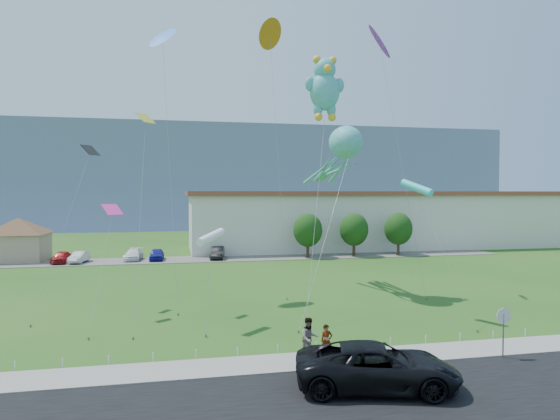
% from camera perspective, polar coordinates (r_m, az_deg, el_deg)
% --- Properties ---
extents(ground, '(160.00, 160.00, 0.00)m').
position_cam_1_polar(ground, '(27.16, 1.31, -15.18)').
color(ground, '#205016').
rests_on(ground, ground).
extents(road, '(80.00, 8.00, 0.06)m').
position_cam_1_polar(road, '(19.92, 6.94, -21.67)').
color(road, black).
rests_on(road, ground).
extents(sidewalk, '(80.00, 2.50, 0.10)m').
position_cam_1_polar(sidewalk, '(24.60, 2.83, -16.91)').
color(sidewalk, gray).
rests_on(sidewalk, ground).
extents(parking_strip, '(70.00, 6.00, 0.06)m').
position_cam_1_polar(parking_strip, '(61.08, -6.20, -5.53)').
color(parking_strip, '#59544C').
rests_on(parking_strip, ground).
extents(hill_ridge, '(160.00, 50.00, 25.00)m').
position_cam_1_polar(hill_ridge, '(145.46, -9.50, 3.74)').
color(hill_ridge, slate).
rests_on(hill_ridge, ground).
extents(pavilion, '(9.20, 9.20, 5.00)m').
position_cam_1_polar(pavilion, '(66.00, -27.72, -2.57)').
color(pavilion, tan).
rests_on(pavilion, ground).
extents(warehouse, '(61.00, 15.00, 8.20)m').
position_cam_1_polar(warehouse, '(76.36, 12.90, -0.98)').
color(warehouse, beige).
rests_on(warehouse, ground).
extents(stop_sign, '(0.80, 0.07, 2.50)m').
position_cam_1_polar(stop_sign, '(26.80, 24.17, -11.44)').
color(stop_sign, slate).
rests_on(stop_sign, ground).
extents(rope_fence, '(26.05, 0.05, 0.50)m').
position_cam_1_polar(rope_fence, '(25.88, 1.99, -15.48)').
color(rope_fence, white).
rests_on(rope_fence, ground).
extents(tree_near, '(3.60, 3.60, 5.47)m').
position_cam_1_polar(tree_near, '(61.54, 3.20, -2.32)').
color(tree_near, '#3F2B19').
rests_on(tree_near, ground).
extents(tree_mid, '(3.60, 3.60, 5.47)m').
position_cam_1_polar(tree_mid, '(63.35, 8.45, -2.22)').
color(tree_mid, '#3F2B19').
rests_on(tree_mid, ground).
extents(tree_far, '(3.60, 3.60, 5.47)m').
position_cam_1_polar(tree_far, '(65.67, 13.37, -2.10)').
color(tree_far, '#3F2B19').
rests_on(tree_far, ground).
extents(suv, '(7.15, 4.55, 1.84)m').
position_cam_1_polar(suv, '(21.51, 11.06, -17.15)').
color(suv, black).
rests_on(suv, road).
extents(pedestrian_left, '(0.59, 0.39, 1.58)m').
position_cam_1_polar(pedestrian_left, '(24.86, 5.34, -14.68)').
color(pedestrian_left, gray).
rests_on(pedestrian_left, sidewalk).
extents(pedestrian_right, '(1.06, 0.89, 1.95)m').
position_cam_1_polar(pedestrian_right, '(24.61, 3.38, -14.40)').
color(pedestrian_right, gray).
rests_on(pedestrian_right, sidewalk).
extents(parked_car_red, '(1.87, 4.02, 1.33)m').
position_cam_1_polar(parked_car_red, '(61.81, -23.72, -4.95)').
color(parked_car_red, '#B51617').
rests_on(parked_car_red, parking_strip).
extents(parked_car_silver, '(2.05, 4.00, 1.26)m').
position_cam_1_polar(parked_car_silver, '(61.31, -21.95, -5.01)').
color(parked_car_silver, '#B4B4BB').
rests_on(parked_car_silver, parking_strip).
extents(parked_car_white, '(2.23, 4.59, 1.29)m').
position_cam_1_polar(parked_car_white, '(61.66, -16.40, -4.90)').
color(parked_car_white, white).
rests_on(parked_car_white, parking_strip).
extents(parked_car_blue, '(1.70, 3.97, 1.33)m').
position_cam_1_polar(parked_car_blue, '(60.91, -13.91, -4.94)').
color(parked_car_blue, '#1B1B97').
rests_on(parked_car_blue, parking_strip).
extents(parked_car_black, '(2.16, 4.55, 1.44)m').
position_cam_1_polar(parked_car_black, '(60.83, -7.19, -4.85)').
color(parked_car_black, black).
rests_on(parked_car_black, parking_strip).
extents(octopus_kite, '(7.29, 16.18, 13.15)m').
position_cam_1_polar(octopus_kite, '(40.18, 6.85, 6.35)').
color(octopus_kite, teal).
rests_on(octopus_kite, ground).
extents(teddy_bear_kite, '(5.37, 9.45, 18.92)m').
position_cam_1_polar(teddy_bear_kite, '(41.18, 5.14, 13.85)').
color(teddy_bear_kite, teal).
rests_on(teddy_bear_kite, ground).
extents(small_kite_white, '(0.73, 3.21, 5.82)m').
position_cam_1_polar(small_kite_white, '(29.85, -7.92, -3.14)').
color(small_kite_white, white).
rests_on(small_kite_white, ground).
extents(small_kite_blue, '(1.96, 7.64, 20.68)m').
position_cam_1_polar(small_kite_blue, '(41.27, -13.25, 18.04)').
color(small_kite_blue, blue).
rests_on(small_kite_blue, ground).
extents(small_kite_pink, '(1.38, 5.98, 7.36)m').
position_cam_1_polar(small_kite_pink, '(33.49, -18.82, -1.09)').
color(small_kite_pink, '#F4369C').
rests_on(small_kite_pink, ground).
extents(small_kite_orange, '(1.80, 6.31, 22.02)m').
position_cam_1_polar(small_kite_orange, '(44.07, -1.10, 18.77)').
color(small_kite_orange, orange).
rests_on(small_kite_orange, ground).
extents(small_kite_yellow, '(1.29, 8.09, 13.53)m').
position_cam_1_polar(small_kite_yellow, '(34.66, -15.25, 7.60)').
color(small_kite_yellow, gold).
rests_on(small_kite_yellow, ground).
extents(small_kite_purple, '(2.68, 5.66, 21.14)m').
position_cam_1_polar(small_kite_purple, '(43.78, 11.46, 17.71)').
color(small_kite_purple, purple).
rests_on(small_kite_purple, ground).
extents(small_kite_black, '(3.35, 6.11, 11.46)m').
position_cam_1_polar(small_kite_black, '(37.22, -21.46, 4.55)').
color(small_kite_black, black).
rests_on(small_kite_black, ground).
extents(small_kite_cyan, '(2.12, 5.16, 8.77)m').
position_cam_1_polar(small_kite_cyan, '(32.98, 15.40, 2.36)').
color(small_kite_cyan, '#30D3D8').
rests_on(small_kite_cyan, ground).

